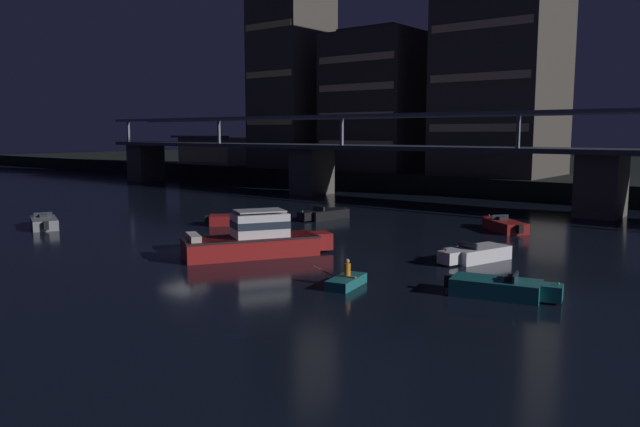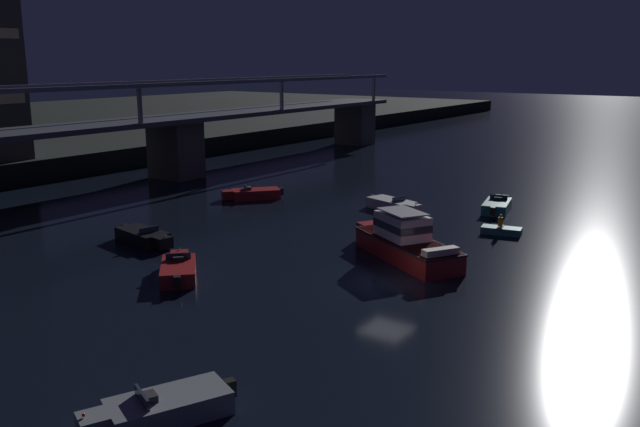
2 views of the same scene
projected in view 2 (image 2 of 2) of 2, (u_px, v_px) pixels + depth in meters
The scene contains 10 objects.
ground_plane at pixel (387, 285), 35.10m from camera, with size 400.00×400.00×0.00m, color black.
river_bridge at pixel (18, 152), 52.77m from camera, with size 104.72×6.40×9.38m.
cabin_cruiser_near_left at pixel (404, 241), 39.61m from camera, with size 6.42×8.91×2.79m.
speedboat_near_center at pixel (144, 236), 43.04m from camera, with size 2.46×5.23×1.16m.
speedboat_near_right at pixel (497, 206), 52.01m from camera, with size 5.21×2.64×1.16m.
speedboat_mid_left at pixel (253, 194), 56.62m from camera, with size 4.58×4.16×1.16m.
speedboat_mid_center at pixel (178, 269), 36.31m from camera, with size 4.38×4.40×1.16m.
speedboat_mid_right at pixel (162, 408), 21.90m from camera, with size 5.02×3.23×1.16m.
speedboat_far_left at pixel (393, 205), 52.40m from camera, with size 2.87×5.16×1.16m.
dinghy_with_paddler at pixel (501, 230), 45.20m from camera, with size 2.58×2.77×1.36m.
Camera 2 is at (-29.30, -16.36, 11.49)m, focal length 37.91 mm.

